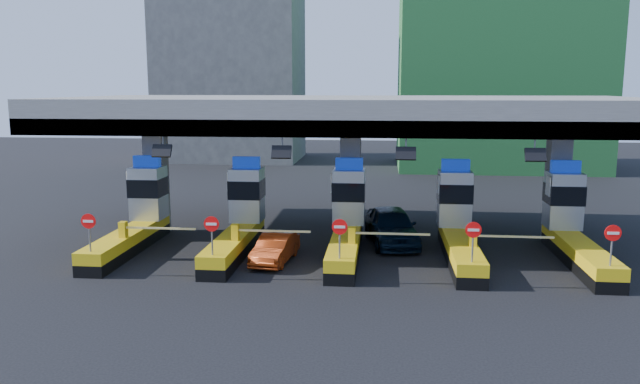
# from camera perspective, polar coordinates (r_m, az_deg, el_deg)

# --- Properties ---
(ground) EXTENTS (120.00, 120.00, 0.00)m
(ground) POSITION_cam_1_polar(r_m,az_deg,el_deg) (28.79, 2.44, -5.52)
(ground) COLOR black
(ground) RESTS_ON ground
(toll_canopy) EXTENTS (28.00, 12.09, 7.00)m
(toll_canopy) POSITION_cam_1_polar(r_m,az_deg,el_deg) (30.69, 2.84, 7.03)
(toll_canopy) COLOR slate
(toll_canopy) RESTS_ON ground
(toll_lane_far_left) EXTENTS (4.43, 8.00, 4.16)m
(toll_lane_far_left) POSITION_cam_1_polar(r_m,az_deg,el_deg) (30.94, -16.35, -2.18)
(toll_lane_far_left) COLOR black
(toll_lane_far_left) RESTS_ON ground
(toll_lane_left) EXTENTS (4.43, 8.00, 4.16)m
(toll_lane_left) POSITION_cam_1_polar(r_m,az_deg,el_deg) (29.43, -7.28, -2.46)
(toll_lane_left) COLOR black
(toll_lane_left) RESTS_ON ground
(toll_lane_center) EXTENTS (4.43, 8.00, 4.16)m
(toll_lane_center) POSITION_cam_1_polar(r_m,az_deg,el_deg) (28.73, 2.49, -2.69)
(toll_lane_center) COLOR black
(toll_lane_center) RESTS_ON ground
(toll_lane_right) EXTENTS (4.43, 8.00, 4.16)m
(toll_lane_right) POSITION_cam_1_polar(r_m,az_deg,el_deg) (28.89, 12.45, -2.84)
(toll_lane_right) COLOR black
(toll_lane_right) RESTS_ON ground
(toll_lane_far_right) EXTENTS (4.43, 8.00, 4.16)m
(toll_lane_far_right) POSITION_cam_1_polar(r_m,az_deg,el_deg) (29.89, 22.03, -2.91)
(toll_lane_far_right) COLOR black
(toll_lane_far_right) RESTS_ON ground
(bg_building_scaffold) EXTENTS (18.00, 12.00, 28.00)m
(bg_building_scaffold) POSITION_cam_1_polar(r_m,az_deg,el_deg) (60.98, 16.18, 15.39)
(bg_building_scaffold) COLOR #1E5926
(bg_building_scaffold) RESTS_ON ground
(bg_building_concrete) EXTENTS (14.00, 10.00, 18.00)m
(bg_building_concrete) POSITION_cam_1_polar(r_m,az_deg,el_deg) (65.64, -8.09, 10.86)
(bg_building_concrete) COLOR #4C4C49
(bg_building_concrete) RESTS_ON ground
(van) EXTENTS (2.99, 5.53, 1.79)m
(van) POSITION_cam_1_polar(r_m,az_deg,el_deg) (30.21, 6.55, -3.11)
(van) COLOR black
(van) RESTS_ON ground
(red_car) EXTENTS (1.72, 3.83, 1.22)m
(red_car) POSITION_cam_1_polar(r_m,az_deg,el_deg) (27.12, -4.12, -5.16)
(red_car) COLOR #952D0B
(red_car) RESTS_ON ground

